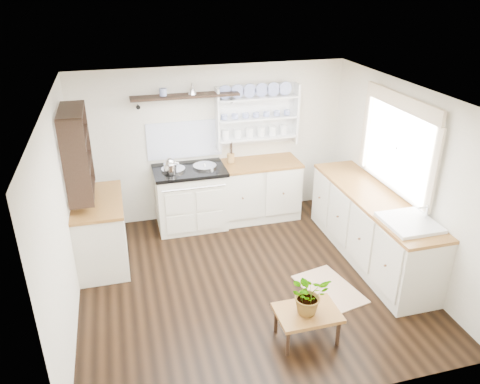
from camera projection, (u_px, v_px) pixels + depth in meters
name	position (u px, v px, depth m)	size (l,w,h in m)	color
floor	(247.00, 280.00, 5.79)	(4.00, 3.80, 0.01)	black
wall_back	(213.00, 143.00, 6.97)	(4.00, 0.02, 2.30)	beige
wall_right	(403.00, 179.00, 5.78)	(0.02, 3.80, 2.30)	beige
wall_left	(62.00, 219.00, 4.84)	(0.02, 3.80, 2.30)	beige
ceiling	(249.00, 96.00, 4.82)	(4.00, 3.80, 0.01)	white
window	(398.00, 143.00, 5.72)	(0.08, 1.55, 1.22)	white
aga_cooker	(191.00, 197.00, 6.87)	(1.03, 0.71, 0.95)	silver
back_cabinets	(257.00, 189.00, 7.14)	(1.27, 0.63, 0.90)	beige
right_cabinets	(371.00, 227.00, 6.09)	(0.62, 2.43, 0.90)	beige
belfast_sink	(408.00, 232.00, 5.29)	(0.55, 0.60, 0.45)	white
left_cabinets	(101.00, 231.00, 5.99)	(0.62, 1.13, 0.90)	beige
plate_rack	(256.00, 114.00, 6.92)	(1.20, 0.22, 0.90)	white
high_shelf	(185.00, 97.00, 6.44)	(1.50, 0.29, 0.16)	black
left_shelving	(77.00, 152.00, 5.49)	(0.28, 0.80, 1.05)	black
kettle	(170.00, 166.00, 6.45)	(0.18, 0.18, 0.22)	silver
utensil_crock	(231.00, 158.00, 6.90)	(0.11, 0.11, 0.13)	olive
center_table	(307.00, 315.00, 4.75)	(0.64, 0.46, 0.35)	brown
potted_plant	(309.00, 294.00, 4.64)	(0.39, 0.34, 0.43)	#3F7233
floor_rug	(329.00, 289.00, 5.62)	(0.55, 0.85, 0.02)	#997C59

